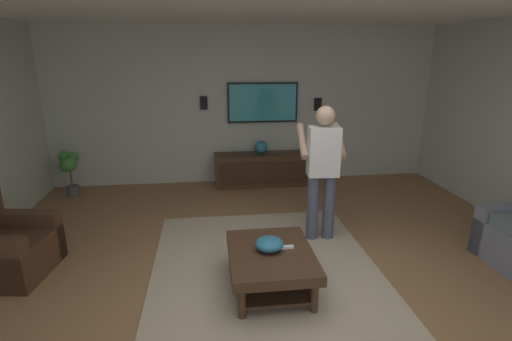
{
  "coord_description": "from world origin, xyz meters",
  "views": [
    {
      "loc": [
        -3.1,
        0.65,
        2.21
      ],
      "look_at": [
        0.77,
        0.16,
        1.02
      ],
      "focal_mm": 27.16,
      "sensor_mm": 36.0,
      "label": 1
    }
  ],
  "objects_px": {
    "coffee_table": "(271,261)",
    "wall_speaker_left": "(318,104)",
    "wall_speaker_right": "(204,103)",
    "tv": "(263,103)",
    "remote_white": "(286,247)",
    "armchair": "(3,249)",
    "bowl": "(269,244)",
    "media_console": "(264,169)",
    "person_standing": "(323,166)",
    "potted_plant_short": "(69,166)",
    "vase_round": "(261,147)"
  },
  "relations": [
    {
      "from": "coffee_table",
      "to": "wall_speaker_left",
      "type": "xyz_separation_m",
      "value": [
        3.35,
        -1.37,
        1.05
      ]
    },
    {
      "from": "wall_speaker_right",
      "to": "tv",
      "type": "bearing_deg",
      "value": -90.75
    },
    {
      "from": "remote_white",
      "to": "wall_speaker_right",
      "type": "distance_m",
      "value": 3.53
    },
    {
      "from": "armchair",
      "to": "tv",
      "type": "height_order",
      "value": "tv"
    },
    {
      "from": "bowl",
      "to": "wall_speaker_left",
      "type": "bearing_deg",
      "value": -22.58
    },
    {
      "from": "media_console",
      "to": "tv",
      "type": "xyz_separation_m",
      "value": [
        0.24,
        0.0,
        1.12
      ]
    },
    {
      "from": "person_standing",
      "to": "media_console",
      "type": "bearing_deg",
      "value": 14.42
    },
    {
      "from": "potted_plant_short",
      "to": "wall_speaker_right",
      "type": "height_order",
      "value": "wall_speaker_right"
    },
    {
      "from": "potted_plant_short",
      "to": "wall_speaker_right",
      "type": "distance_m",
      "value": 2.37
    },
    {
      "from": "coffee_table",
      "to": "person_standing",
      "type": "height_order",
      "value": "person_standing"
    },
    {
      "from": "tv",
      "to": "person_standing",
      "type": "height_order",
      "value": "tv"
    },
    {
      "from": "vase_round",
      "to": "wall_speaker_left",
      "type": "bearing_deg",
      "value": -77.82
    },
    {
      "from": "person_standing",
      "to": "vase_round",
      "type": "bearing_deg",
      "value": 15.8
    },
    {
      "from": "tv",
      "to": "bowl",
      "type": "bearing_deg",
      "value": -6.99
    },
    {
      "from": "person_standing",
      "to": "bowl",
      "type": "height_order",
      "value": "person_standing"
    },
    {
      "from": "remote_white",
      "to": "armchair",
      "type": "bearing_deg",
      "value": 167.44
    },
    {
      "from": "armchair",
      "to": "wall_speaker_left",
      "type": "height_order",
      "value": "wall_speaker_left"
    },
    {
      "from": "wall_speaker_left",
      "to": "wall_speaker_right",
      "type": "relative_size",
      "value": 1.0
    },
    {
      "from": "media_console",
      "to": "vase_round",
      "type": "distance_m",
      "value": 0.39
    },
    {
      "from": "tv",
      "to": "armchair",
      "type": "bearing_deg",
      "value": -48.43
    },
    {
      "from": "bowl",
      "to": "person_standing",
      "type": "bearing_deg",
      "value": -39.3
    },
    {
      "from": "media_console",
      "to": "potted_plant_short",
      "type": "bearing_deg",
      "value": -86.92
    },
    {
      "from": "coffee_table",
      "to": "wall_speaker_left",
      "type": "distance_m",
      "value": 3.76
    },
    {
      "from": "media_console",
      "to": "potted_plant_short",
      "type": "relative_size",
      "value": 2.33
    },
    {
      "from": "armchair",
      "to": "media_console",
      "type": "xyz_separation_m",
      "value": [
        2.49,
        -3.08,
        -0.0
      ]
    },
    {
      "from": "person_standing",
      "to": "bowl",
      "type": "distance_m",
      "value": 1.33
    },
    {
      "from": "tv",
      "to": "wall_speaker_left",
      "type": "xyz_separation_m",
      "value": [
        0.01,
        -0.97,
        -0.05
      ]
    },
    {
      "from": "media_console",
      "to": "vase_round",
      "type": "relative_size",
      "value": 7.73
    },
    {
      "from": "potted_plant_short",
      "to": "bowl",
      "type": "bearing_deg",
      "value": -136.51
    },
    {
      "from": "person_standing",
      "to": "wall_speaker_left",
      "type": "xyz_separation_m",
      "value": [
        2.35,
        -0.59,
        0.41
      ]
    },
    {
      "from": "vase_round",
      "to": "wall_speaker_left",
      "type": "relative_size",
      "value": 1.0
    },
    {
      "from": "wall_speaker_left",
      "to": "armchair",
      "type": "bearing_deg",
      "value": 124.11
    },
    {
      "from": "potted_plant_short",
      "to": "coffee_table",
      "type": "bearing_deg",
      "value": -136.68
    },
    {
      "from": "coffee_table",
      "to": "bowl",
      "type": "bearing_deg",
      "value": 22.43
    },
    {
      "from": "bowl",
      "to": "remote_white",
      "type": "bearing_deg",
      "value": -87.58
    },
    {
      "from": "media_console",
      "to": "potted_plant_short",
      "type": "xyz_separation_m",
      "value": [
        -0.17,
        3.15,
        0.22
      ]
    },
    {
      "from": "media_console",
      "to": "tv",
      "type": "bearing_deg",
      "value": -180.0
    },
    {
      "from": "person_standing",
      "to": "remote_white",
      "type": "height_order",
      "value": "person_standing"
    },
    {
      "from": "coffee_table",
      "to": "vase_round",
      "type": "xyz_separation_m",
      "value": [
        3.12,
        -0.33,
        0.36
      ]
    },
    {
      "from": "person_standing",
      "to": "wall_speaker_left",
      "type": "bearing_deg",
      "value": -9.98
    },
    {
      "from": "armchair",
      "to": "bowl",
      "type": "relative_size",
      "value": 3.35
    },
    {
      "from": "person_standing",
      "to": "wall_speaker_right",
      "type": "height_order",
      "value": "person_standing"
    },
    {
      "from": "media_console",
      "to": "person_standing",
      "type": "bearing_deg",
      "value": 10.28
    },
    {
      "from": "bowl",
      "to": "remote_white",
      "type": "height_order",
      "value": "bowl"
    },
    {
      "from": "vase_round",
      "to": "bowl",
      "type": "bearing_deg",
      "value": 173.62
    },
    {
      "from": "armchair",
      "to": "person_standing",
      "type": "relative_size",
      "value": 0.56
    },
    {
      "from": "person_standing",
      "to": "remote_white",
      "type": "bearing_deg",
      "value": 151.12
    },
    {
      "from": "bowl",
      "to": "remote_white",
      "type": "relative_size",
      "value": 1.82
    },
    {
      "from": "vase_round",
      "to": "potted_plant_short",
      "type": "bearing_deg",
      "value": 93.72
    },
    {
      "from": "coffee_table",
      "to": "person_standing",
      "type": "bearing_deg",
      "value": -37.95
    }
  ]
}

